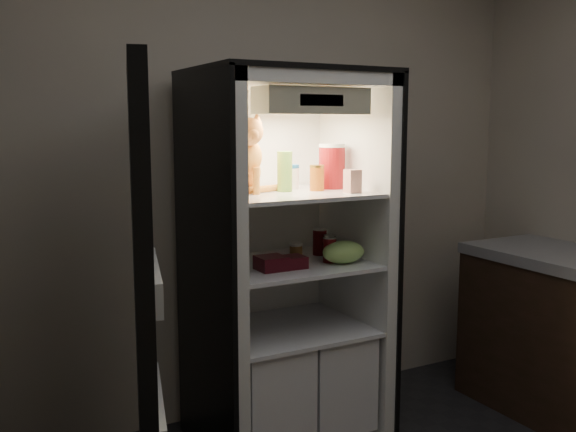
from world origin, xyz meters
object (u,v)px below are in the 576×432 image
at_px(salsa_jar, 317,178).
at_px(berry_box_right, 293,262).
at_px(refrigerator, 283,289).
at_px(grape_bag, 343,252).
at_px(soda_can_c, 330,250).
at_px(pepper_jar, 332,166).
at_px(tabby_cat, 243,162).
at_px(parmesan_shaker, 285,171).
at_px(mayo_tub, 291,177).
at_px(berry_box_left, 271,263).
at_px(condiment_jar, 296,253).
at_px(soda_can_b, 330,246).
at_px(soda_can_a, 320,242).
at_px(cream_carton, 353,181).

relative_size(salsa_jar, berry_box_right, 1.13).
height_order(refrigerator, salsa_jar, refrigerator).
distance_m(grape_bag, berry_box_right, 0.27).
bearing_deg(soda_can_c, pepper_jar, 55.22).
distance_m(tabby_cat, parmesan_shaker, 0.21).
distance_m(parmesan_shaker, berry_box_right, 0.44).
relative_size(mayo_tub, berry_box_left, 0.94).
bearing_deg(tabby_cat, soda_can_c, -17.61).
height_order(condiment_jar, berry_box_right, condiment_jar).
xyz_separation_m(salsa_jar, pepper_jar, (0.12, 0.06, 0.05)).
distance_m(soda_can_b, grape_bag, 0.16).
height_order(mayo_tub, condiment_jar, mayo_tub).
bearing_deg(mayo_tub, soda_can_c, -66.27).
bearing_deg(condiment_jar, refrigerator, 124.04).
height_order(soda_can_c, condiment_jar, soda_can_c).
relative_size(pepper_jar, berry_box_left, 1.75).
relative_size(tabby_cat, soda_can_b, 3.46).
relative_size(soda_can_a, soda_can_c, 1.09).
bearing_deg(parmesan_shaker, soda_can_b, -0.93).
relative_size(cream_carton, soda_can_b, 0.99).
height_order(soda_can_c, berry_box_left, soda_can_c).
height_order(tabby_cat, soda_can_c, tabby_cat).
relative_size(salsa_jar, soda_can_a, 0.94).
bearing_deg(refrigerator, salsa_jar, -28.52).
bearing_deg(pepper_jar, berry_box_left, -160.82).
bearing_deg(soda_can_b, berry_box_right, -155.24).
xyz_separation_m(salsa_jar, soda_can_b, (0.10, 0.04, -0.36)).
height_order(refrigerator, tabby_cat, refrigerator).
distance_m(cream_carton, soda_can_b, 0.40).
bearing_deg(salsa_jar, condiment_jar, 169.36).
xyz_separation_m(pepper_jar, grape_bag, (-0.04, -0.18, -0.41)).
bearing_deg(berry_box_left, soda_can_c, 2.18).
bearing_deg(pepper_jar, parmesan_shaker, -176.83).
relative_size(soda_can_b, soda_can_c, 0.91).
bearing_deg(soda_can_c, cream_carton, -50.43).
xyz_separation_m(soda_can_c, grape_bag, (0.05, -0.05, -0.01)).
bearing_deg(pepper_jar, salsa_jar, -154.61).
distance_m(mayo_tub, soda_can_b, 0.41).
relative_size(tabby_cat, berry_box_right, 3.46).
xyz_separation_m(soda_can_a, soda_can_c, (-0.05, -0.18, -0.01)).
bearing_deg(pepper_jar, tabby_cat, 174.99).
height_order(salsa_jar, pepper_jar, pepper_jar).
height_order(mayo_tub, pepper_jar, pepper_jar).
bearing_deg(mayo_tub, berry_box_right, -116.46).
distance_m(parmesan_shaker, mayo_tub, 0.14).
bearing_deg(tabby_cat, refrigerator, 1.29).
relative_size(parmesan_shaker, salsa_jar, 1.54).
bearing_deg(berry_box_right, refrigerator, 76.58).
bearing_deg(mayo_tub, tabby_cat, -170.71).
relative_size(grape_bag, berry_box_right, 1.96).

